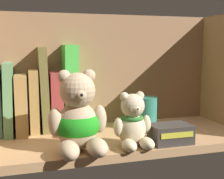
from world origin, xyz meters
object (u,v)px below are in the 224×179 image
Objects in this scene: book_7 at (70,87)px; teddy_bear_smaller at (133,123)px; book_2 at (9,98)px; book_3 at (22,103)px; book_5 at (44,89)px; book_4 at (34,100)px; book_6 at (56,101)px; small_product_box at (171,134)px; teddy_bear_larger at (78,120)px; pillar_candle at (146,113)px.

teddy_bear_smaller is at bearing -60.15° from book_7.
book_3 is at bearing 0.00° from book_2.
book_2 is 1.20× the size of book_3.
book_5 reaches higher than book_2.
book_6 is at bearing 0.00° from book_4.
book_2 is 41.89cm from small_product_box.
book_4 is at bearing 146.83° from small_product_box.
teddy_bear_larger is at bearing -58.66° from book_3.
teddy_bear_larger is at bearing -81.78° from book_6.
teddy_bear_larger is at bearing -149.00° from pillar_candle.
book_2 is at bearing 180.00° from book_3.
small_product_box is at bearing -33.17° from book_4.
teddy_bear_smaller is at bearing -52.45° from book_6.
book_7 is at bearing 0.00° from book_6.
book_6 is at bearing 180.00° from book_7.
book_7 is (15.77, 0.00, 2.20)cm from book_2.
teddy_bear_larger reaches higher than book_4.
book_5 is 2.55× the size of pillar_candle.
teddy_bear_smaller is at bearing -123.52° from pillar_candle.
teddy_bear_larger is 12.39cm from teddy_bear_smaller.
teddy_bear_smaller is at bearing -43.23° from book_4.
book_2 is 1.49× the size of teddy_bear_smaller.
teddy_bear_larger is (14.72, -19.15, -2.30)cm from book_2.
book_3 is at bearing 180.00° from book_6.
book_7 reaches higher than book_6.
book_3 is at bearing 180.00° from book_7.
book_5 is at bearing 0.00° from book_2.
pillar_candle is 0.94× the size of small_product_box.
book_4 is at bearing 167.33° from pillar_candle.
book_7 is at bearing 0.00° from book_4.
book_7 reaches higher than small_product_box.
book_2 is at bearing 169.48° from pillar_candle.
book_6 is at bearing 0.00° from book_3.
pillar_candle is at bearing 31.00° from teddy_bear_larger.
small_product_box is (27.46, -19.69, -8.92)cm from book_5.
book_4 is 1.77× the size of small_product_box.
book_7 is 29.90cm from small_product_box.
teddy_bear_smaller is (12.28, -0.42, -1.61)cm from teddy_bear_larger.
book_6 reaches higher than teddy_bear_smaller.
book_7 is 1.84× the size of teddy_bear_smaller.
book_6 is at bearing 0.00° from book_2.
teddy_bear_larger is 2.01× the size of pillar_candle.
book_5 is 28.36cm from pillar_candle.
teddy_bear_smaller is 1.33× the size of small_product_box.
teddy_bear_smaller is at bearing -47.16° from book_5.
book_4 is 0.74× the size of book_5.
book_2 is 1.12× the size of book_4.
book_4 is at bearing 114.04° from teddy_bear_larger.
book_5 is at bearing 180.00° from book_6.
pillar_candle is at bearing -11.49° from book_3.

